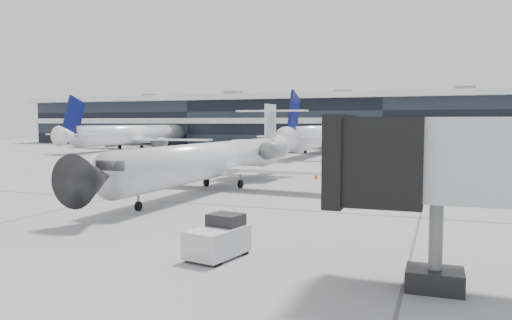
% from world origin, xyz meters
% --- Properties ---
extents(ground, '(220.00, 220.00, 0.00)m').
position_xyz_m(ground, '(0.00, 0.00, 0.00)').
color(ground, gray).
rests_on(ground, ground).
extents(terminal, '(170.00, 22.00, 10.00)m').
position_xyz_m(terminal, '(0.00, 82.00, 5.00)').
color(terminal, black).
rests_on(terminal, ground).
extents(bg_jet_left, '(32.00, 40.00, 9.60)m').
position_xyz_m(bg_jet_left, '(-45.00, 55.00, 0.00)').
color(bg_jet_left, white).
rests_on(bg_jet_left, ground).
extents(bg_jet_center, '(32.00, 40.00, 9.60)m').
position_xyz_m(bg_jet_center, '(-8.00, 55.00, 0.00)').
color(bg_jet_center, white).
rests_on(bg_jet_center, ground).
extents(regional_jet, '(24.08, 29.96, 6.93)m').
position_xyz_m(regional_jet, '(-5.24, 6.87, 2.37)').
color(regional_jet, silver).
rests_on(regional_jet, ground).
extents(baggage_tug, '(1.93, 2.75, 1.60)m').
position_xyz_m(baggage_tug, '(3.15, -10.91, 0.72)').
color(baggage_tug, silver).
rests_on(baggage_tug, ground).
extents(traffic_cone, '(0.53, 0.53, 0.61)m').
position_xyz_m(traffic_cone, '(0.26, 16.50, 0.29)').
color(traffic_cone, '#F45A0C').
rests_on(traffic_cone, ground).
extents(far_tug, '(1.47, 2.43, 1.53)m').
position_xyz_m(far_tug, '(-15.67, 36.44, 0.69)').
color(far_tug, black).
rests_on(far_tug, ground).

